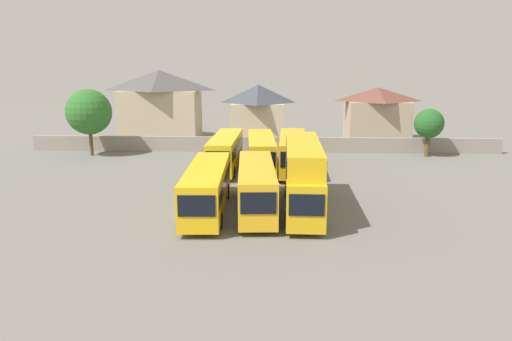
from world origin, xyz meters
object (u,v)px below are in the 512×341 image
at_px(house_terrace_left, 160,104).
at_px(tree_left_of_lot, 89,112).
at_px(tree_behind_wall, 429,124).
at_px(bus_2, 256,185).
at_px(bus_4, 226,150).
at_px(bus_3, 303,173).
at_px(bus_1, 207,186).
at_px(house_terrace_right, 377,114).
at_px(bus_6, 293,151).
at_px(bus_5, 261,151).
at_px(house_terrace_centre, 258,111).

bearing_deg(house_terrace_left, tree_left_of_lot, -112.41).
xyz_separation_m(tree_left_of_lot, tree_behind_wall, (38.46, 1.00, -1.29)).
distance_m(bus_2, tree_behind_wall, 28.22).
bearing_deg(tree_left_of_lot, bus_4, -22.52).
bearing_deg(bus_3, tree_left_of_lot, -129.80).
bearing_deg(bus_4, bus_1, 1.42).
distance_m(bus_3, house_terrace_right, 34.40).
bearing_deg(bus_2, bus_3, 90.13).
distance_m(bus_2, house_terrace_right, 35.90).
xyz_separation_m(bus_6, tree_behind_wall, (15.57, 7.92, 1.74)).
height_order(bus_3, house_terrace_right, house_terrace_right).
relative_size(house_terrace_left, house_terrace_right, 1.30).
height_order(bus_5, tree_behind_wall, tree_behind_wall).
height_order(house_terrace_left, house_terrace_right, house_terrace_left).
relative_size(bus_4, bus_5, 1.02).
height_order(house_terrace_left, tree_left_of_lot, house_terrace_left).
bearing_deg(bus_6, bus_2, -11.29).
bearing_deg(bus_2, house_terrace_left, -159.31).
distance_m(bus_2, bus_6, 13.57).
height_order(bus_2, tree_left_of_lot, tree_left_of_lot).
xyz_separation_m(bus_1, bus_6, (6.53, 13.63, 0.09)).
height_order(bus_6, tree_behind_wall, tree_behind_wall).
xyz_separation_m(bus_3, bus_4, (-6.93, 13.19, -0.84)).
xyz_separation_m(bus_1, tree_behind_wall, (22.10, 21.55, 1.83)).
bearing_deg(tree_behind_wall, bus_3, -126.15).
xyz_separation_m(house_terrace_left, house_terrace_centre, (13.56, 1.36, -1.02)).
height_order(house_terrace_centre, house_terrace_right, house_terrace_centre).
relative_size(house_terrace_right, tree_behind_wall, 1.58).
height_order(bus_6, house_terrace_right, house_terrace_right).
bearing_deg(house_terrace_centre, bus_1, -93.91).
distance_m(bus_6, tree_left_of_lot, 24.10).
bearing_deg(bus_2, bus_1, -86.98).
bearing_deg(bus_3, house_terrace_left, -150.03).
xyz_separation_m(bus_6, house_terrace_centre, (-4.18, 20.76, 1.87)).
bearing_deg(bus_6, house_terrace_centre, -167.01).
xyz_separation_m(bus_2, bus_3, (3.31, 0.21, 0.85)).
bearing_deg(tree_behind_wall, tree_left_of_lot, -178.51).
bearing_deg(bus_4, tree_behind_wall, 110.12).
distance_m(house_terrace_right, tree_behind_wall, 11.89).
distance_m(bus_4, house_terrace_centre, 20.81).
bearing_deg(bus_6, house_terrace_left, -135.95).
height_order(bus_4, house_terrace_left, house_terrace_left).
height_order(bus_6, tree_left_of_lot, tree_left_of_lot).
bearing_deg(bus_3, bus_5, -164.32).
height_order(bus_4, bus_6, bus_6).
bearing_deg(bus_6, tree_behind_wall, 118.58).
relative_size(bus_1, bus_3, 0.98).
xyz_separation_m(bus_1, house_terrace_left, (-11.21, 33.03, 2.98)).
xyz_separation_m(bus_5, bus_6, (3.11, 0.15, 0.04)).
relative_size(bus_1, house_terrace_right, 1.34).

